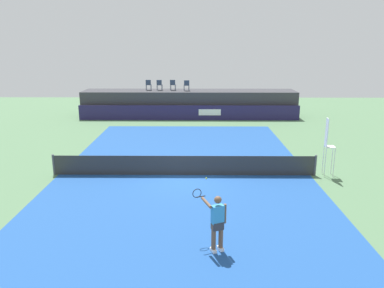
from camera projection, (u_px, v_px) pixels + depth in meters
ground_plane at (186, 157)px, 20.98m from camera, size 48.00×48.00×0.00m
court_inner at (184, 175)px, 18.08m from camera, size 12.00×22.00×0.00m
sponsor_wall at (189, 113)px, 30.98m from camera, size 18.00×0.22×1.20m
spectator_platform at (189, 103)px, 32.59m from camera, size 18.00×2.80×2.20m
spectator_chair_far_left at (148, 84)px, 32.38m from camera, size 0.44×0.44×0.89m
spectator_chair_left at (159, 85)px, 32.30m from camera, size 0.47×0.47×0.89m
spectator_chair_center at (173, 84)px, 32.39m from camera, size 0.47×0.47×0.89m
spectator_chair_right at (187, 85)px, 32.01m from camera, size 0.48×0.48×0.89m
umpire_chair at (328, 143)px, 17.62m from camera, size 0.48×0.48×2.76m
tennis_net at (184, 165)px, 17.96m from camera, size 12.40×0.02×0.95m
net_post_near at (54, 165)px, 18.01m from camera, size 0.10×0.10×1.00m
net_post_far at (315, 165)px, 17.90m from camera, size 0.10×0.10×1.00m
tennis_player at (217, 221)px, 11.24m from camera, size 1.02×1.07×1.77m
tennis_ball at (206, 178)px, 17.54m from camera, size 0.07×0.07×0.07m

